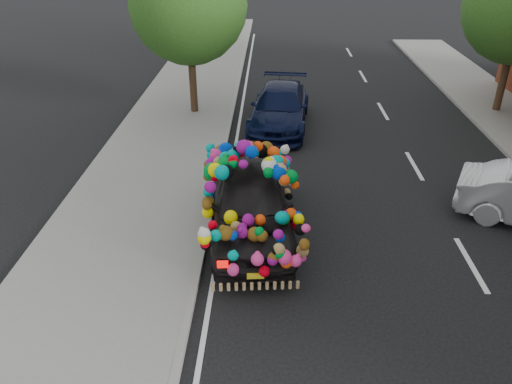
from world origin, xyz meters
TOP-DOWN VIEW (x-y plane):
  - ground at (0.00, 0.00)m, footprint 100.00×100.00m
  - sidewalk at (-4.30, 0.00)m, footprint 4.00×60.00m
  - kerb at (-2.35, 0.00)m, footprint 0.15×60.00m
  - lane_markings at (3.60, 0.00)m, footprint 6.00×50.00m
  - tree_near_sidewalk at (-3.80, 9.50)m, footprint 4.20×4.20m
  - plush_art_car at (-1.28, 1.18)m, footprint 2.61×5.02m
  - navy_sedan at (-0.51, 8.25)m, footprint 2.46×5.03m

SIDE VIEW (x-z plane):
  - ground at x=0.00m, z-range 0.00..0.00m
  - lane_markings at x=3.60m, z-range 0.00..0.01m
  - sidewalk at x=-4.30m, z-range 0.00..0.12m
  - kerb at x=-2.35m, z-range 0.00..0.13m
  - navy_sedan at x=-0.51m, z-range 0.00..1.41m
  - plush_art_car at x=-1.28m, z-range 0.03..2.27m
  - tree_near_sidewalk at x=-3.80m, z-range 0.96..7.09m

